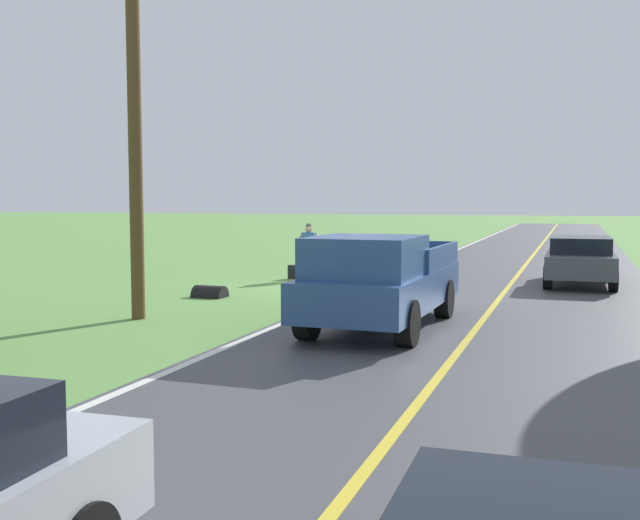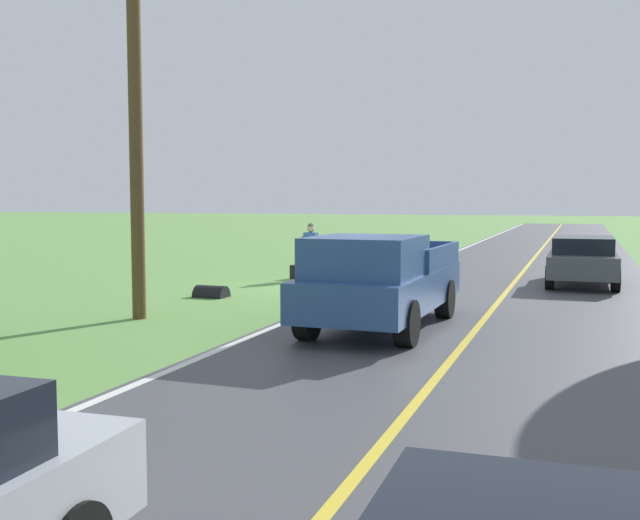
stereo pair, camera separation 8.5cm
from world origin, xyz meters
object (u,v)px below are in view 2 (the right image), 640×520
at_px(sedan_near_oncoming, 583,259).
at_px(utility_pole_roadside, 135,102).
at_px(hitchhiker_walking, 311,248).
at_px(pickup_truck_passing, 379,279).
at_px(suitcase_carried, 298,272).

bearing_deg(sedan_near_oncoming, utility_pole_roadside, 47.35).
bearing_deg(hitchhiker_walking, utility_pole_roadside, 84.94).
bearing_deg(sedan_near_oncoming, pickup_truck_passing, 68.09).
height_order(hitchhiker_walking, sedan_near_oncoming, hitchhiker_walking).
xyz_separation_m(hitchhiker_walking, pickup_truck_passing, (-4.31, 8.05, -0.01)).
relative_size(pickup_truck_passing, utility_pole_roadside, 0.61).
height_order(suitcase_carried, pickup_truck_passing, pickup_truck_passing).
bearing_deg(utility_pole_roadside, suitcase_carried, -92.24).
xyz_separation_m(suitcase_carried, sedan_near_oncoming, (-8.39, -1.14, 0.54)).
distance_m(sedan_near_oncoming, utility_pole_roadside, 13.39).
bearing_deg(sedan_near_oncoming, suitcase_carried, 7.73).
distance_m(suitcase_carried, sedan_near_oncoming, 8.48).
bearing_deg(hitchhiker_walking, suitcase_carried, 11.57).
bearing_deg(suitcase_carried, sedan_near_oncoming, 97.01).
relative_size(suitcase_carried, utility_pole_roadside, 0.05).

